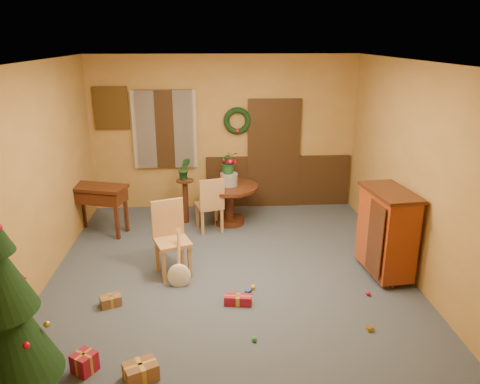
{
  "coord_description": "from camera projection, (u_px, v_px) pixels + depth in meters",
  "views": [
    {
      "loc": [
        -0.21,
        -5.99,
        3.19
      ],
      "look_at": [
        0.17,
        0.4,
        1.06
      ],
      "focal_mm": 35.0,
      "sensor_mm": 36.0,
      "label": 1
    }
  ],
  "objects": [
    {
      "name": "room_envelope",
      "position": [
        235.0,
        151.0,
        8.91
      ],
      "size": [
        5.5,
        5.5,
        5.5
      ],
      "color": "#333B4A",
      "rests_on": "ground"
    },
    {
      "name": "dining_table",
      "position": [
        229.0,
        197.0,
        8.28
      ],
      "size": [
        1.03,
        1.03,
        0.71
      ],
      "color": "black",
      "rests_on": "floor"
    },
    {
      "name": "urn",
      "position": [
        229.0,
        179.0,
        8.17
      ],
      "size": [
        0.3,
        0.3,
        0.22
      ],
      "primitive_type": "cylinder",
      "color": "slate",
      "rests_on": "dining_table"
    },
    {
      "name": "centerpiece_plant",
      "position": [
        229.0,
        162.0,
        8.08
      ],
      "size": [
        0.36,
        0.31,
        0.4
      ],
      "primitive_type": "imported",
      "color": "#1E4C23",
      "rests_on": "urn"
    },
    {
      "name": "chair_near",
      "position": [
        171.0,
        235.0,
        6.52
      ],
      "size": [
        0.58,
        0.58,
        1.05
      ],
      "color": "#A67042",
      "rests_on": "floor"
    },
    {
      "name": "chair_far",
      "position": [
        210.0,
        203.0,
        7.89
      ],
      "size": [
        0.52,
        0.52,
        0.97
      ],
      "color": "#A67042",
      "rests_on": "floor"
    },
    {
      "name": "guitar",
      "position": [
        178.0,
        261.0,
        6.18
      ],
      "size": [
        0.46,
        0.56,
        0.72
      ],
      "primitive_type": null,
      "rotation": [
        -0.49,
        0.0,
        0.34
      ],
      "color": "#ECE5C5",
      "rests_on": "floor"
    },
    {
      "name": "plant_stand",
      "position": [
        185.0,
        196.0,
        8.3
      ],
      "size": [
        0.31,
        0.31,
        0.8
      ],
      "color": "black",
      "rests_on": "floor"
    },
    {
      "name": "stand_plant",
      "position": [
        184.0,
        169.0,
        8.14
      ],
      "size": [
        0.24,
        0.21,
        0.4
      ],
      "primitive_type": "imported",
      "rotation": [
        0.0,
        0.0,
        0.13
      ],
      "color": "#19471E",
      "rests_on": "plant_stand"
    },
    {
      "name": "writing_desk",
      "position": [
        98.0,
        198.0,
        7.8
      ],
      "size": [
        1.04,
        0.72,
        0.84
      ],
      "color": "black",
      "rests_on": "floor"
    },
    {
      "name": "sideboard",
      "position": [
        387.0,
        230.0,
        6.41
      ],
      "size": [
        0.62,
        1.02,
        1.24
      ],
      "color": "#591E0A",
      "rests_on": "floor"
    },
    {
      "name": "gift_a",
      "position": [
        141.0,
        371.0,
        4.57
      ],
      "size": [
        0.38,
        0.34,
        0.17
      ],
      "color": "brown",
      "rests_on": "floor"
    },
    {
      "name": "gift_b",
      "position": [
        84.0,
        363.0,
        4.66
      ],
      "size": [
        0.28,
        0.28,
        0.21
      ],
      "color": "maroon",
      "rests_on": "floor"
    },
    {
      "name": "gift_c",
      "position": [
        111.0,
        301.0,
        5.82
      ],
      "size": [
        0.29,
        0.25,
        0.13
      ],
      "color": "brown",
      "rests_on": "floor"
    },
    {
      "name": "gift_d",
      "position": [
        238.0,
        300.0,
        5.85
      ],
      "size": [
        0.36,
        0.19,
        0.12
      ],
      "color": "maroon",
      "rests_on": "floor"
    },
    {
      "name": "toy_a",
      "position": [
        248.0,
        292.0,
        6.11
      ],
      "size": [
        0.09,
        0.09,
        0.05
      ],
      "primitive_type": "cube",
      "rotation": [
        0.0,
        0.0,
        0.81
      ],
      "color": "#24439D",
      "rests_on": "floor"
    },
    {
      "name": "toy_b",
      "position": [
        254.0,
        339.0,
        5.14
      ],
      "size": [
        0.06,
        0.06,
        0.06
      ],
      "primitive_type": "sphere",
      "color": "#258A41",
      "rests_on": "floor"
    },
    {
      "name": "toy_c",
      "position": [
        253.0,
        288.0,
        6.21
      ],
      "size": [
        0.06,
        0.09,
        0.05
      ],
      "primitive_type": "cube",
      "rotation": [
        0.0,
        0.0,
        1.4
      ],
      "color": "gold",
      "rests_on": "floor"
    },
    {
      "name": "toy_d",
      "position": [
        368.0,
        294.0,
        6.05
      ],
      "size": [
        0.06,
        0.06,
        0.06
      ],
      "primitive_type": "sphere",
      "color": "red",
      "rests_on": "floor"
    },
    {
      "name": "toy_e",
      "position": [
        370.0,
        329.0,
        5.33
      ],
      "size": [
        0.09,
        0.07,
        0.05
      ],
      "primitive_type": "cube",
      "rotation": [
        0.0,
        0.0,
        0.23
      ],
      "color": "gold",
      "rests_on": "floor"
    }
  ]
}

